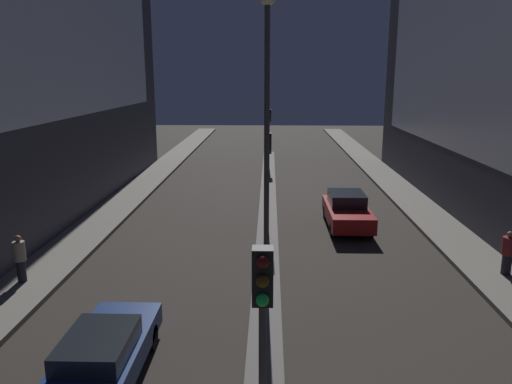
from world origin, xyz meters
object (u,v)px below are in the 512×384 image
at_px(pedestrian_on_right_sidewalk, 508,252).
at_px(traffic_light_mid, 268,159).
at_px(pedestrian_on_left_sidewalk, 20,258).
at_px(car_left_lane, 103,355).
at_px(car_right_lane, 347,210).
at_px(street_lamp, 267,107).
at_px(traffic_light_near, 263,319).
at_px(traffic_light_far, 269,125).

bearing_deg(pedestrian_on_right_sidewalk, traffic_light_mid, 147.72).
bearing_deg(pedestrian_on_left_sidewalk, car_left_lane, -49.47).
distance_m(car_right_lane, pedestrian_on_right_sidewalk, 7.52).
bearing_deg(car_right_lane, pedestrian_on_right_sidewalk, -51.89).
relative_size(car_left_lane, pedestrian_on_right_sidewalk, 2.97).
xyz_separation_m(street_lamp, pedestrian_on_right_sidewalk, (8.33, 1.99, -5.05)).
height_order(traffic_light_near, traffic_light_mid, same).
xyz_separation_m(traffic_light_mid, traffic_light_far, (0.00, 15.32, 0.00)).
distance_m(traffic_light_far, car_right_lane, 15.33).
bearing_deg(traffic_light_far, pedestrian_on_right_sidewalk, -67.97).
height_order(traffic_light_far, car_right_lane, traffic_light_far).
xyz_separation_m(car_right_lane, pedestrian_on_right_sidewalk, (4.64, -5.92, 0.17)).
xyz_separation_m(traffic_light_far, street_lamp, (0.00, -22.57, 2.72)).
bearing_deg(pedestrian_on_left_sidewalk, pedestrian_on_right_sidewalk, 3.85).
bearing_deg(pedestrian_on_right_sidewalk, traffic_light_near, -131.12).
relative_size(traffic_light_near, traffic_light_far, 1.00).
xyz_separation_m(car_right_lane, pedestrian_on_left_sidewalk, (-11.88, -7.03, 0.22)).
xyz_separation_m(traffic_light_near, traffic_light_far, (0.00, 30.12, 0.00)).
bearing_deg(pedestrian_on_left_sidewalk, traffic_light_mid, 37.89).
height_order(street_lamp, car_left_lane, street_lamp).
bearing_deg(street_lamp, traffic_light_mid, 90.00).
distance_m(traffic_light_near, car_left_lane, 5.51).
distance_m(traffic_light_near, pedestrian_on_right_sidewalk, 12.88).
xyz_separation_m(traffic_light_mid, car_right_lane, (3.69, 0.66, -2.51)).
relative_size(traffic_light_mid, traffic_light_far, 1.00).
height_order(traffic_light_mid, car_right_lane, traffic_light_mid).
bearing_deg(car_right_lane, street_lamp, -115.00).
distance_m(traffic_light_mid, traffic_light_far, 15.32).
bearing_deg(traffic_light_far, pedestrian_on_left_sidewalk, -110.68).
height_order(car_right_lane, pedestrian_on_right_sidewalk, pedestrian_on_right_sidewalk).
distance_m(traffic_light_near, pedestrian_on_left_sidewalk, 11.97).
bearing_deg(traffic_light_near, traffic_light_far, 90.00).
height_order(traffic_light_mid, pedestrian_on_left_sidewalk, traffic_light_mid).
bearing_deg(traffic_light_mid, car_left_lane, -107.59).
bearing_deg(traffic_light_mid, traffic_light_near, -90.00).
bearing_deg(traffic_light_far, car_right_lane, -75.88).
bearing_deg(car_right_lane, pedestrian_on_left_sidewalk, -149.38).
height_order(traffic_light_near, pedestrian_on_left_sidewalk, traffic_light_near).
bearing_deg(pedestrian_on_right_sidewalk, street_lamp, -166.54).
height_order(traffic_light_near, traffic_light_far, same).
distance_m(traffic_light_far, car_left_lane, 27.33).
distance_m(traffic_light_mid, car_right_lane, 4.51).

